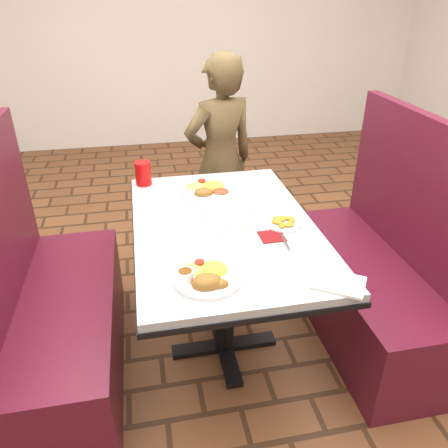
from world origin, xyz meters
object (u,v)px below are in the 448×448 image
Objects in this scene: booth_bench_right at (372,279)px; red_tumbler at (143,173)px; booth_bench_left at (56,320)px; dining_table at (224,242)px; plantain_plate at (283,223)px; diner_person at (220,161)px; far_dinner_plate at (208,188)px; near_dinner_plate at (206,273)px.

red_tumbler is at bearing 155.27° from booth_bench_right.
dining_table is at bearing 0.00° from booth_bench_left.
dining_table is 0.29m from plantain_plate.
booth_bench_right is at bearing 105.39° from diner_person.
booth_bench_left is 7.31× the size of plantain_plate.
booth_bench_right is at bearing -23.46° from far_dinner_plate.
near_dinner_plate is at bearing 59.25° from diner_person.
booth_bench_left reaches higher than red_tumbler.
booth_bench_right reaches higher than far_dinner_plate.
near_dinner_plate is 2.05× the size of red_tumbler.
plantain_plate is (1.06, -0.06, 0.43)m from booth_bench_left.
far_dinner_plate is (0.78, 0.35, 0.45)m from booth_bench_left.
booth_bench_left is 1.14m from plantain_plate.
far_dinner_plate reaches higher than dining_table.
red_tumbler reaches higher than dining_table.
booth_bench_left is (-0.80, 0.00, -0.32)m from dining_table.
booth_bench_left reaches higher than far_dinner_plate.
far_dinner_plate is 0.49m from plantain_plate.
far_dinner_plate is 0.36m from red_tumbler.
far_dinner_plate is at bearing 123.65° from plantain_plate.
near_dinner_plate is (-0.95, -0.40, 0.45)m from booth_bench_right.
far_dinner_plate is (0.13, 0.75, -0.00)m from near_dinner_plate.
near_dinner_plate is at bearing -100.02° from far_dinner_plate.
near_dinner_plate is at bearing -139.83° from plantain_plate.
red_tumbler reaches higher than near_dinner_plate.
red_tumbler is at bearing 152.17° from far_dinner_plate.
red_tumbler is at bearing 23.57° from diner_person.
red_tumbler is at bearing 122.67° from dining_table.
diner_person is (-0.63, 0.96, 0.35)m from booth_bench_right.
dining_table is 0.64m from red_tumbler.
plantain_plate is (0.09, -1.02, 0.08)m from diner_person.
booth_bench_right is (0.80, 0.00, -0.32)m from dining_table.
booth_bench_left is at bearing 176.83° from plantain_plate.
booth_bench_right reaches higher than red_tumbler.
dining_table is 1.01× the size of booth_bench_right.
booth_bench_left is 0.97m from far_dinner_plate.
diner_person is at bearing 95.08° from plantain_plate.
far_dinner_plate is at bearing 24.17° from booth_bench_left.
booth_bench_right is 1.34m from red_tumbler.
booth_bench_right is 0.69m from plantain_plate.
near_dinner_plate is (-0.32, -1.37, 0.10)m from diner_person.
plantain_plate is at bearing -44.30° from red_tumbler.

